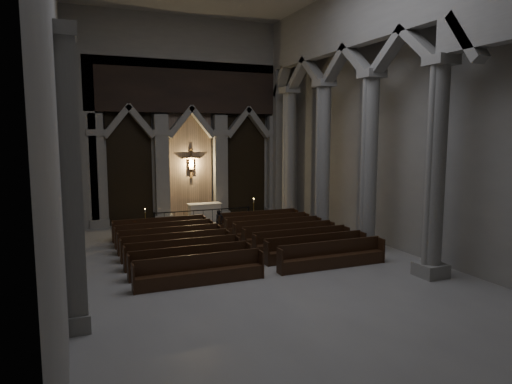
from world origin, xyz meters
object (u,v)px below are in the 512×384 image
altar_rail (203,216)px  candle_stand_left (146,226)px  altar (204,212)px  pews (236,244)px  worshipper (219,222)px  candle_stand_right (254,216)px

altar_rail → candle_stand_left: candle_stand_left is taller
altar → pews: altar is taller
altar → candle_stand_left: 3.99m
altar → altar_rail: bearing=-108.2°
candle_stand_left → worshipper: candle_stand_left is taller
candle_stand_right → pews: size_ratio=0.15×
altar → worshipper: worshipper is taller
candle_stand_left → altar_rail: bearing=-2.5°
altar_rail → candle_stand_left: bearing=177.5°
altar_rail → worshipper: bearing=-73.7°
candle_stand_left → altar: bearing=21.7°
candle_stand_right → altar_rail: bearing=-173.7°
altar → pews: (-0.53, -7.02, -0.32)m
altar → pews: 7.05m
altar_rail → candle_stand_right: (3.20, 0.35, -0.32)m
candle_stand_right → worshipper: 3.35m
altar → altar_rail: altar is taller
pews → worshipper: (0.46, 3.85, 0.29)m
candle_stand_left → worshipper: bearing=-25.2°
candle_stand_right → pews: bearing=-119.0°
altar → worshipper: 3.18m
worshipper → pews: bearing=-107.6°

